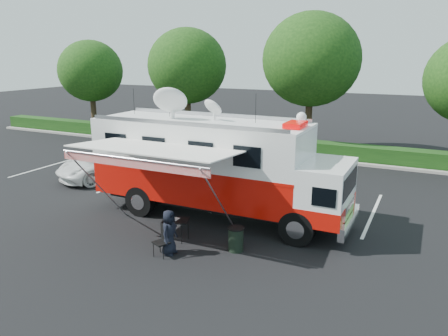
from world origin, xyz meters
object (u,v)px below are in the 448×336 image
Objects in this scene: trash_bin at (236,239)px; command_truck at (216,166)px; white_suv at (111,177)px; folding_table at (176,221)px.

command_truck is at bearing 128.37° from trash_bin.
command_truck is 12.53× the size of trash_bin.
command_truck is 8.31m from white_suv.
command_truck reaches higher than folding_table.
folding_table is at bearing -95.77° from command_truck.
command_truck is at bearing 4.77° from white_suv.
command_truck reaches higher than trash_bin.
command_truck is 2.97m from folding_table.
command_truck reaches higher than white_suv.
white_suv is at bearing 160.81° from command_truck.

